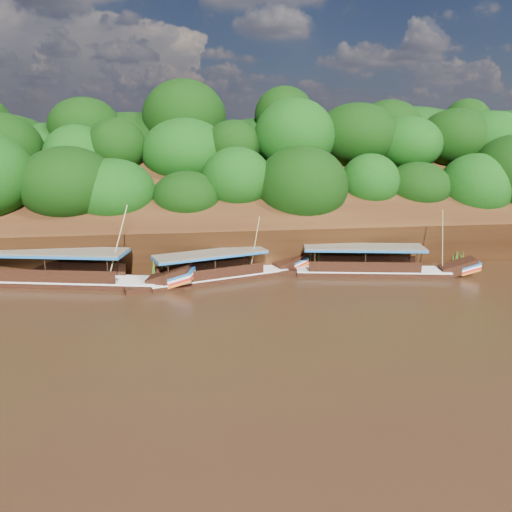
% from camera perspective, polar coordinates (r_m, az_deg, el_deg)
% --- Properties ---
extents(ground, '(160.00, 160.00, 0.00)m').
position_cam_1_polar(ground, '(32.51, 0.40, -6.44)').
color(ground, black).
rests_on(ground, ground).
extents(riverbank, '(120.00, 30.06, 19.40)m').
position_cam_1_polar(riverbank, '(53.85, -3.04, 4.04)').
color(riverbank, black).
rests_on(riverbank, ground).
extents(boat_0, '(14.66, 4.41, 5.94)m').
position_cam_1_polar(boat_0, '(41.77, 14.14, -1.36)').
color(boat_0, black).
rests_on(boat_0, ground).
extents(boat_1, '(13.17, 5.74, 5.40)m').
position_cam_1_polar(boat_1, '(39.39, -3.26, -1.91)').
color(boat_1, black).
rests_on(boat_1, ground).
extents(boat_2, '(17.14, 5.73, 6.63)m').
position_cam_1_polar(boat_2, '(40.12, -19.86, -2.33)').
color(boat_2, black).
rests_on(boat_2, ground).
extents(reeds, '(49.54, 2.49, 2.27)m').
position_cam_1_polar(reeds, '(40.94, -6.16, -0.75)').
color(reeds, '#2E6519').
rests_on(reeds, ground).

